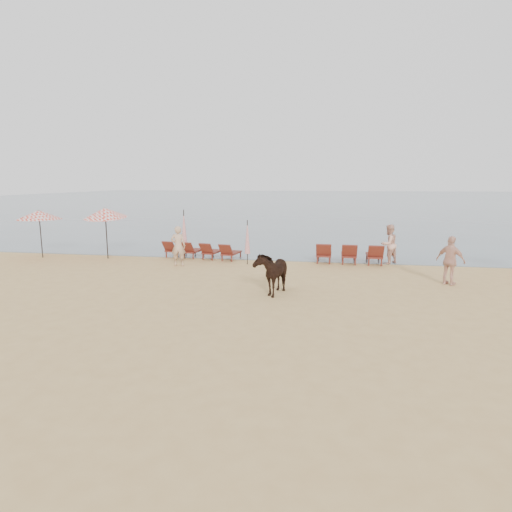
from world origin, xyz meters
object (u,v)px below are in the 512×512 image
(lounger_cluster_right, at_px, (349,254))
(umbrella_closed_right, at_px, (247,237))
(beachgoer_right_a, at_px, (389,244))
(lounger_cluster_left, at_px, (201,250))
(beachgoer_right_b, at_px, (451,261))
(umbrella_open_left_a, at_px, (39,215))
(umbrella_closed_left, at_px, (184,229))
(umbrella_open_left_b, at_px, (105,213))
(cow, at_px, (272,272))
(beachgoer_left, at_px, (178,246))

(lounger_cluster_right, distance_m, umbrella_closed_right, 4.68)
(lounger_cluster_right, distance_m, beachgoer_right_a, 1.81)
(lounger_cluster_left, xyz_separation_m, beachgoer_right_b, (10.40, -3.59, 0.49))
(umbrella_open_left_a, distance_m, umbrella_closed_right, 10.27)
(umbrella_open_left_a, relative_size, umbrella_closed_left, 0.98)
(umbrella_open_left_b, height_order, cow, umbrella_open_left_b)
(umbrella_closed_right, xyz_separation_m, beachgoer_right_b, (7.92, -2.53, -0.34))
(umbrella_open_left_a, height_order, umbrella_closed_right, umbrella_open_left_a)
(umbrella_closed_right, bearing_deg, beachgoer_right_b, -17.74)
(umbrella_open_left_a, height_order, beachgoer_right_b, umbrella_open_left_a)
(cow, bearing_deg, lounger_cluster_right, 75.82)
(lounger_cluster_right, bearing_deg, umbrella_open_left_a, -175.23)
(umbrella_open_left_a, bearing_deg, umbrella_open_left_b, -10.45)
(cow, bearing_deg, umbrella_closed_left, 142.96)
(umbrella_open_left_b, bearing_deg, umbrella_open_left_a, -160.13)
(umbrella_closed_left, xyz_separation_m, beachgoer_right_b, (11.15, -3.36, -0.57))
(cow, bearing_deg, beachgoer_right_a, 64.42)
(lounger_cluster_left, distance_m, umbrella_open_left_a, 8.01)
(umbrella_closed_left, distance_m, cow, 7.54)
(beachgoer_left, bearing_deg, umbrella_closed_right, -173.83)
(umbrella_open_left_a, height_order, beachgoer_right_a, umbrella_open_left_a)
(beachgoer_right_a, bearing_deg, umbrella_closed_right, -28.58)
(umbrella_closed_left, xyz_separation_m, beachgoer_left, (0.30, -1.66, -0.57))
(cow, relative_size, beachgoer_right_a, 0.96)
(umbrella_closed_right, bearing_deg, cow, -69.62)
(lounger_cluster_right, height_order, umbrella_closed_right, umbrella_closed_right)
(lounger_cluster_right, bearing_deg, beachgoer_right_a, 8.06)
(umbrella_open_left_a, distance_m, beachgoer_right_b, 18.36)
(lounger_cluster_right, xyz_separation_m, cow, (-2.73, -5.78, 0.28))
(lounger_cluster_right, distance_m, umbrella_open_left_a, 14.87)
(beachgoer_right_a, bearing_deg, umbrella_open_left_a, -35.30)
(umbrella_open_left_a, height_order, cow, umbrella_open_left_a)
(umbrella_closed_left, distance_m, beachgoer_left, 1.78)
(lounger_cluster_right, bearing_deg, lounger_cluster_left, -179.75)
(lounger_cluster_left, bearing_deg, lounger_cluster_right, 9.10)
(lounger_cluster_right, distance_m, umbrella_closed_left, 7.81)
(beachgoer_right_a, bearing_deg, lounger_cluster_right, -32.36)
(beachgoer_right_b, bearing_deg, lounger_cluster_left, 20.29)
(beachgoer_left, bearing_deg, lounger_cluster_left, -113.34)
(umbrella_closed_left, bearing_deg, lounger_cluster_right, 1.34)
(lounger_cluster_right, height_order, umbrella_closed_left, umbrella_closed_left)
(umbrella_open_left_b, xyz_separation_m, umbrella_closed_left, (3.70, 0.57, -0.75))
(lounger_cluster_left, height_order, umbrella_open_left_a, umbrella_open_left_a)
(lounger_cluster_left, bearing_deg, umbrella_closed_right, -13.58)
(beachgoer_left, distance_m, beachgoer_right_a, 9.42)
(umbrella_closed_right, relative_size, beachgoer_left, 1.13)
(lounger_cluster_right, relative_size, umbrella_closed_right, 1.48)
(beachgoer_right_b, bearing_deg, umbrella_closed_left, 22.61)
(umbrella_open_left_b, distance_m, umbrella_closed_left, 3.82)
(lounger_cluster_right, distance_m, beachgoer_right_b, 4.93)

